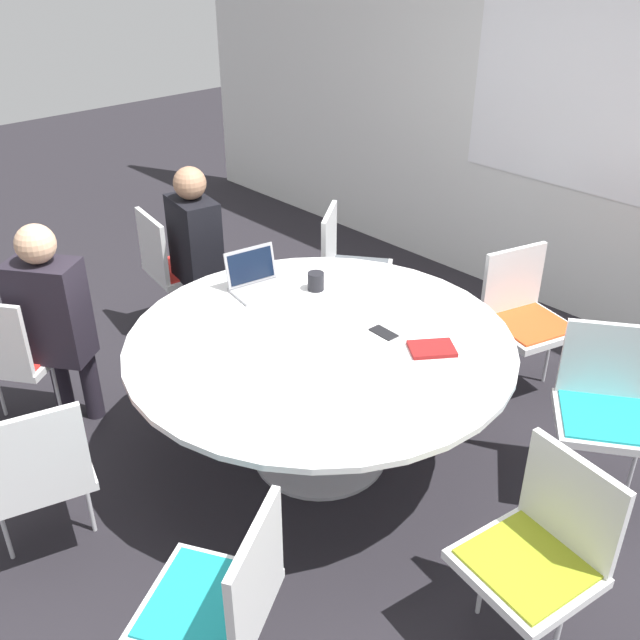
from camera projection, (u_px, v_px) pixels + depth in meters
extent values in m
plane|color=black|center=(320.00, 455.00, 3.78)|extent=(16.00, 16.00, 0.00)
cube|color=silver|center=(594.00, 122.00, 4.54)|extent=(8.00, 0.06, 2.70)
cube|color=white|center=(597.00, 90.00, 4.42)|extent=(1.80, 0.01, 1.30)
cylinder|color=#B7B7BC|center=(320.00, 453.00, 3.78)|extent=(0.70, 0.70, 0.02)
cylinder|color=#B7B7BC|center=(320.00, 400.00, 3.61)|extent=(0.14, 0.14, 0.67)
cylinder|color=white|center=(320.00, 341.00, 3.43)|extent=(1.87, 1.87, 0.03)
cube|color=silver|center=(184.00, 270.00, 4.77)|extent=(0.50, 0.49, 0.04)
cube|color=red|center=(183.00, 266.00, 4.76)|extent=(0.44, 0.43, 0.01)
cube|color=silver|center=(152.00, 246.00, 4.57)|extent=(0.42, 0.10, 0.40)
cylinder|color=silver|center=(176.00, 289.00, 5.01)|extent=(0.02, 0.02, 0.41)
cylinder|color=silver|center=(198.00, 310.00, 4.75)|extent=(0.02, 0.02, 0.41)
cube|color=silver|center=(19.00, 355.00, 3.85)|extent=(0.60, 0.60, 0.04)
cube|color=red|center=(18.00, 351.00, 3.83)|extent=(0.53, 0.53, 0.01)
cylinder|color=silver|center=(57.00, 392.00, 3.93)|extent=(0.02, 0.02, 0.41)
cube|color=silver|center=(37.00, 472.00, 3.04)|extent=(0.53, 0.54, 0.04)
cube|color=#E04C1E|center=(35.00, 467.00, 3.02)|extent=(0.46, 0.47, 0.01)
cube|color=silver|center=(33.00, 459.00, 2.78)|extent=(0.15, 0.41, 0.40)
cylinder|color=silver|center=(3.00, 524.00, 3.07)|extent=(0.02, 0.02, 0.41)
cylinder|color=silver|center=(88.00, 497.00, 3.22)|extent=(0.02, 0.02, 0.41)
cube|color=silver|center=(206.00, 607.00, 2.44)|extent=(0.58, 0.59, 0.04)
cube|color=teal|center=(205.00, 602.00, 2.43)|extent=(0.51, 0.52, 0.01)
cube|color=silver|center=(256.00, 576.00, 2.28)|extent=(0.24, 0.38, 0.40)
cylinder|color=silver|center=(231.00, 608.00, 2.70)|extent=(0.02, 0.02, 0.41)
cube|color=silver|center=(525.00, 569.00, 2.58)|extent=(0.50, 0.49, 0.04)
cube|color=olive|center=(526.00, 564.00, 2.57)|extent=(0.44, 0.43, 0.01)
cube|color=silver|center=(572.00, 502.00, 2.57)|extent=(0.42, 0.10, 0.40)
cylinder|color=silver|center=(483.00, 578.00, 2.83)|extent=(0.02, 0.02, 0.41)
cube|color=silver|center=(604.00, 422.00, 3.34)|extent=(0.60, 0.60, 0.04)
cube|color=teal|center=(605.00, 417.00, 3.32)|extent=(0.53, 0.53, 0.01)
cube|color=silver|center=(607.00, 360.00, 3.39)|extent=(0.36, 0.27, 0.40)
cylinder|color=silver|center=(634.00, 464.00, 3.41)|extent=(0.02, 0.02, 0.41)
cylinder|color=silver|center=(556.00, 454.00, 3.48)|extent=(0.02, 0.02, 0.41)
cube|color=silver|center=(530.00, 328.00, 4.10)|extent=(0.53, 0.54, 0.04)
cube|color=#E04C1E|center=(531.00, 324.00, 4.09)|extent=(0.46, 0.48, 0.01)
cube|color=silver|center=(513.00, 280.00, 4.14)|extent=(0.15, 0.41, 0.40)
cylinder|color=silver|center=(548.00, 353.00, 4.28)|extent=(0.02, 0.02, 0.41)
cylinder|color=silver|center=(501.00, 368.00, 4.14)|extent=(0.02, 0.02, 0.41)
cube|color=silver|center=(358.00, 273.00, 4.73)|extent=(0.60, 0.60, 0.04)
cube|color=#4C5156|center=(358.00, 269.00, 4.72)|extent=(0.53, 0.53, 0.01)
cube|color=silver|center=(329.00, 240.00, 4.65)|extent=(0.27, 0.36, 0.40)
cylinder|color=silver|center=(361.00, 291.00, 4.99)|extent=(0.02, 0.02, 0.41)
cylinder|color=silver|center=(353.00, 315.00, 4.69)|extent=(0.02, 0.02, 0.41)
cylinder|color=black|center=(209.00, 301.00, 4.81)|extent=(0.10, 0.10, 0.45)
cylinder|color=black|center=(221.00, 312.00, 4.68)|extent=(0.10, 0.10, 0.45)
cube|color=black|center=(195.00, 241.00, 4.45)|extent=(0.39, 0.28, 0.55)
sphere|color=#A87A5B|center=(190.00, 183.00, 4.27)|extent=(0.20, 0.20, 0.20)
cylinder|color=#231E28|center=(61.00, 379.00, 4.01)|extent=(0.10, 0.10, 0.45)
cylinder|color=#231E28|center=(90.00, 382.00, 3.98)|extent=(0.10, 0.10, 0.45)
cube|color=#231E28|center=(50.00, 311.00, 3.66)|extent=(0.42, 0.39, 0.55)
sphere|color=tan|center=(35.00, 244.00, 3.48)|extent=(0.20, 0.20, 0.20)
cube|color=#99999E|center=(261.00, 291.00, 3.84)|extent=(0.27, 0.33, 0.02)
cube|color=#99999E|center=(250.00, 266.00, 3.86)|extent=(0.10, 0.30, 0.20)
cube|color=black|center=(251.00, 266.00, 3.86)|extent=(0.08, 0.27, 0.17)
cube|color=maroon|center=(432.00, 349.00, 3.32)|extent=(0.24, 0.26, 0.02)
cylinder|color=black|center=(316.00, 281.00, 3.85)|extent=(0.09, 0.09, 0.10)
cube|color=black|center=(384.00, 333.00, 3.46)|extent=(0.14, 0.08, 0.01)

